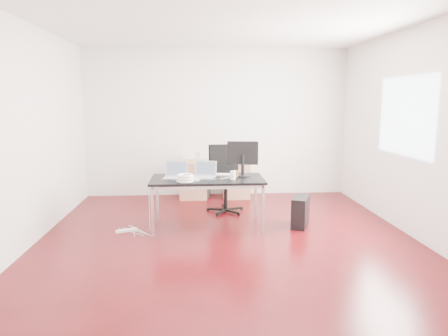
{
  "coord_description": "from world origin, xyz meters",
  "views": [
    {
      "loc": [
        -0.4,
        -5.18,
        1.82
      ],
      "look_at": [
        0.0,
        0.55,
        0.85
      ],
      "focal_mm": 32.0,
      "sensor_mm": 36.0,
      "label": 1
    }
  ],
  "objects": [
    {
      "name": "laptop_left",
      "position": [
        -0.7,
        0.45,
        0.79
      ],
      "size": [
        0.36,
        0.3,
        0.23
      ],
      "rotation": [
        0.0,
        0.0,
        -0.15
      ],
      "color": "silver",
      "rests_on": "desk"
    },
    {
      "name": "keyboard",
      "position": [
        -0.07,
        0.61,
        0.74
      ],
      "size": [
        0.46,
        0.2,
        0.02
      ],
      "primitive_type": "cube",
      "rotation": [
        0.0,
        0.0,
        -0.15
      ],
      "color": "white",
      "rests_on": "desk"
    },
    {
      "name": "filing_cabinet_right",
      "position": [
        0.34,
        2.23,
        0.35
      ],
      "size": [
        0.5,
        0.5,
        0.7
      ],
      "primitive_type": "cube",
      "color": "#A36E51",
      "rests_on": "ground"
    },
    {
      "name": "navy_garment",
      "position": [
        0.38,
        2.17,
        0.74
      ],
      "size": [
        0.34,
        0.29,
        0.09
      ],
      "primitive_type": "cube",
      "rotation": [
        0.0,
        0.0,
        0.17
      ],
      "color": "black",
      "rests_on": "filing_cabinet_right"
    },
    {
      "name": "office_chair",
      "position": [
        0.07,
        1.29,
        0.61
      ],
      "size": [
        0.51,
        0.53,
        1.08
      ],
      "rotation": [
        0.0,
        0.0,
        0.07
      ],
      "color": "black",
      "rests_on": "ground"
    },
    {
      "name": "filing_cabinet_left",
      "position": [
        -0.47,
        2.23,
        0.35
      ],
      "size": [
        0.5,
        0.5,
        0.7
      ],
      "primitive_type": "cube",
      "color": "#A36E51",
      "rests_on": "ground"
    },
    {
      "name": "room_shell",
      "position": [
        0.04,
        0.0,
        1.4
      ],
      "size": [
        5.0,
        5.0,
        5.0
      ],
      "color": "#3B060A",
      "rests_on": "ground"
    },
    {
      "name": "cup_brown",
      "position": [
        0.16,
        0.45,
        0.78
      ],
      "size": [
        0.09,
        0.09,
        0.1
      ],
      "primitive_type": "cylinder",
      "rotation": [
        0.0,
        0.0,
        0.26
      ],
      "color": "brown",
      "rests_on": "desk"
    },
    {
      "name": "power_strip",
      "position": [
        -1.4,
        0.29,
        0.02
      ],
      "size": [
        0.3,
        0.17,
        0.04
      ],
      "primitive_type": "cube",
      "rotation": [
        0.0,
        0.0,
        0.38
      ],
      "color": "white",
      "rests_on": "ground"
    },
    {
      "name": "cup_white",
      "position": [
        0.11,
        0.28,
        0.79
      ],
      "size": [
        0.09,
        0.09,
        0.12
      ],
      "primitive_type": "cylinder",
      "rotation": [
        0.0,
        0.0,
        -0.09
      ],
      "color": "white",
      "rests_on": "desk"
    },
    {
      "name": "power_adapter",
      "position": [
        -0.4,
        0.24,
        0.74
      ],
      "size": [
        0.09,
        0.09,
        0.03
      ],
      "primitive_type": "cube",
      "rotation": [
        0.0,
        0.0,
        0.31
      ],
      "color": "white",
      "rests_on": "desk"
    },
    {
      "name": "desk",
      "position": [
        -0.25,
        0.41,
        0.68
      ],
      "size": [
        1.6,
        0.8,
        0.73
      ],
      "color": "black",
      "rests_on": "ground"
    },
    {
      "name": "monitor",
      "position": [
        0.27,
        0.54,
        1.01
      ],
      "size": [
        0.45,
        0.26,
        0.51
      ],
      "rotation": [
        0.0,
        0.0,
        -0.14
      ],
      "color": "black",
      "rests_on": "desk"
    },
    {
      "name": "pc_tower",
      "position": [
        1.11,
        0.37,
        0.22
      ],
      "size": [
        0.37,
        0.49,
        0.44
      ],
      "primitive_type": "cube",
      "rotation": [
        0.0,
        0.0,
        -0.42
      ],
      "color": "black",
      "rests_on": "ground"
    },
    {
      "name": "speaker",
      "position": [
        -0.38,
        2.23,
        0.79
      ],
      "size": [
        0.09,
        0.08,
        0.18
      ],
      "primitive_type": "cube",
      "rotation": [
        0.0,
        0.0,
        -0.03
      ],
      "color": "#9E9E9E",
      "rests_on": "filing_cabinet_left"
    },
    {
      "name": "wastebasket",
      "position": [
        -0.26,
        2.25,
        0.14
      ],
      "size": [
        0.24,
        0.24,
        0.28
      ],
      "primitive_type": "cylinder",
      "rotation": [
        0.0,
        0.0,
        0.0
      ],
      "color": "black",
      "rests_on": "ground"
    },
    {
      "name": "laptop_right",
      "position": [
        -0.29,
        0.45,
        0.79
      ],
      "size": [
        0.4,
        0.35,
        0.23
      ],
      "rotation": [
        0.0,
        0.0,
        -0.34
      ],
      "color": "silver",
      "rests_on": "desk"
    },
    {
      "name": "cable_coil",
      "position": [
        -0.55,
        0.15,
        0.78
      ],
      "size": [
        0.24,
        0.24,
        0.11
      ],
      "rotation": [
        0.0,
        0.0,
        0.41
      ],
      "color": "white",
      "rests_on": "desk"
    }
  ]
}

